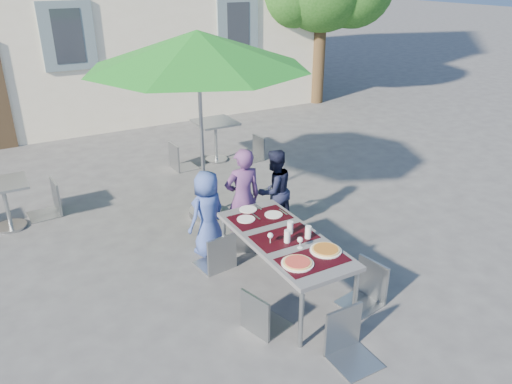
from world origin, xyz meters
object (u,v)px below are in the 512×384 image
pizza_near_left (298,263)px  cafe_table_1 (216,133)px  bg_chair_r_1 (255,135)px  cafe_table_0 (5,198)px  dining_table (284,241)px  chair_5 (352,309)px  child_0 (208,213)px  chair_2 (277,214)px  chair_3 (262,288)px  patio_umbrella (198,50)px  chair_1 (249,211)px  chair_4 (369,260)px  bg_chair_r_0 (45,178)px  bg_chair_l_1 (178,140)px  pizza_near_right (326,250)px  child_2 (274,191)px  child_1 (243,198)px  chair_0 (217,230)px

pizza_near_left → cafe_table_1: 5.14m
bg_chair_r_1 → cafe_table_0: bearing=-170.6°
dining_table → cafe_table_0: size_ratio=2.57×
dining_table → chair_5: 1.21m
child_0 → bg_chair_r_1: child_0 is taller
chair_2 → bg_chair_r_1: bearing=65.4°
chair_3 → patio_umbrella: size_ratio=0.29×
cafe_table_1 → pizza_near_left: bearing=-105.7°
dining_table → cafe_table_0: dining_table is taller
chair_1 → chair_4: bearing=-70.6°
chair_5 → cafe_table_0: 5.26m
bg_chair_r_0 → bg_chair_l_1: 2.58m
pizza_near_right → chair_4: bearing=-14.0°
chair_5 → bg_chair_l_1: 5.55m
cafe_table_1 → child_2: bearing=-99.0°
pizza_near_left → patio_umbrella: (0.20, 2.83, 1.73)m
bg_chair_r_0 → bg_chair_l_1: size_ratio=1.04×
cafe_table_1 → bg_chair_l_1: (-0.80, -0.07, -0.00)m
child_1 → child_2: child_1 is taller
pizza_near_left → child_0: bearing=96.0°
dining_table → bg_chair_r_1: bearing=65.0°
child_2 → cafe_table_0: 3.88m
cafe_table_0 → chair_0: bearing=-48.5°
dining_table → cafe_table_0: 4.27m
pizza_near_right → child_2: size_ratio=0.28×
pizza_near_right → chair_3: (-0.77, 0.02, -0.24)m
cafe_table_0 → cafe_table_1: size_ratio=0.89×
pizza_near_right → chair_3: bearing=178.3°
chair_0 → chair_3: chair_0 is taller
chair_2 → chair_5: bearing=-101.2°
patio_umbrella → cafe_table_0: bearing=158.4°
child_0 → chair_2: child_0 is taller
child_2 → patio_umbrella: 2.19m
chair_5 → child_0: bearing=98.5°
chair_1 → pizza_near_right: bearing=-87.0°
chair_4 → patio_umbrella: size_ratio=0.30×
pizza_near_right → chair_3: chair_3 is taller
chair_5 → bg_chair_r_1: 5.63m
child_2 → chair_5: size_ratio=1.26×
child_1 → bg_chair_r_0: (-2.17, 2.30, -0.10)m
cafe_table_1 → bg_chair_r_1: 0.77m
pizza_near_right → cafe_table_1: cafe_table_1 is taller
chair_0 → dining_table: bearing=-62.7°
child_2 → cafe_table_0: size_ratio=1.70×
pizza_near_left → cafe_table_0: pizza_near_left is taller
pizza_near_right → chair_1: size_ratio=0.35×
chair_3 → chair_4: chair_4 is taller
child_0 → patio_umbrella: size_ratio=0.37×
chair_1 → chair_5: 2.31m
child_2 → bg_chair_r_1: size_ratio=1.40×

